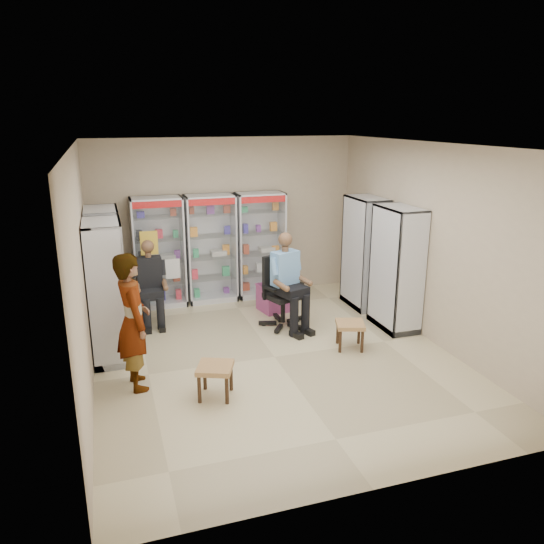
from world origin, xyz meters
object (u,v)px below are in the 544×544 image
object	(u,v)px
cabinet_back_mid	(211,249)
woven_stool_b	(215,381)
office_chair	(283,292)
standing_man	(133,322)
cabinet_back_right	(260,245)
seated_shopkeeper	(284,284)
cabinet_left_far	(106,271)
cabinet_right_far	(365,253)
cabinet_right_near	(396,269)
woven_stool_a	(350,335)
wooden_chair	(151,294)
pink_trunk	(274,298)
cabinet_back_left	(159,253)
cabinet_left_near	(107,292)

from	to	relation	value
cabinet_back_mid	woven_stool_b	world-z (taller)	cabinet_back_mid
office_chair	standing_man	size ratio (longest dim) A/B	0.66
cabinet_back_right	seated_shopkeeper	world-z (taller)	cabinet_back_right
cabinet_left_far	seated_shopkeeper	bearing A→B (deg)	74.66
cabinet_right_far	cabinet_right_near	world-z (taller)	same
office_chair	woven_stool_a	size ratio (longest dim) A/B	2.90
cabinet_right_near	woven_stool_a	distance (m)	1.43
cabinet_right_near	seated_shopkeeper	bearing A→B (deg)	72.33
cabinet_back_right	wooden_chair	world-z (taller)	cabinet_back_right
cabinet_back_right	seated_shopkeeper	bearing A→B (deg)	-93.18
wooden_chair	pink_trunk	xyz separation A→B (m)	(2.15, -0.16, -0.23)
woven_stool_a	standing_man	bearing A→B (deg)	-175.90
cabinet_back_mid	cabinet_right_far	size ratio (longest dim) A/B	1.00
seated_shopkeeper	standing_man	distance (m)	2.79
cabinet_back_right	cabinet_back_left	bearing A→B (deg)	180.00
wooden_chair	cabinet_left_far	bearing A→B (deg)	-163.61
cabinet_left_near	woven_stool_a	xyz separation A→B (m)	(3.41, -0.74, -0.80)
cabinet_left_far	office_chair	bearing A→B (deg)	75.63
cabinet_back_right	standing_man	world-z (taller)	cabinet_back_right
cabinet_right_near	cabinet_back_right	bearing A→B (deg)	36.16
standing_man	woven_stool_b	bearing A→B (deg)	-130.51
pink_trunk	standing_man	distance (m)	3.37
cabinet_right_near	office_chair	size ratio (longest dim) A/B	1.70
cabinet_left_near	woven_stool_a	world-z (taller)	cabinet_left_near
cabinet_back_left	woven_stool_b	world-z (taller)	cabinet_back_left
cabinet_right_near	woven_stool_a	bearing A→B (deg)	117.29
cabinet_left_far	pink_trunk	xyz separation A→B (m)	(2.83, 0.04, -0.76)
cabinet_back_left	woven_stool_a	size ratio (longest dim) A/B	4.92
office_chair	seated_shopkeeper	size ratio (longest dim) A/B	0.79
cabinet_left_far	cabinet_back_mid	bearing A→B (deg)	116.32
cabinet_back_mid	woven_stool_b	xyz separation A→B (m)	(-0.69, -3.58, -0.79)
office_chair	woven_stool_b	bearing A→B (deg)	-147.75
cabinet_back_mid	cabinet_left_far	world-z (taller)	same
woven_stool_a	standing_man	distance (m)	3.21
cabinet_right_far	cabinet_back_mid	bearing A→B (deg)	66.35
cabinet_left_near	woven_stool_a	bearing A→B (deg)	77.67
cabinet_back_right	seated_shopkeeper	xyz separation A→B (m)	(-0.09, -1.68, -0.25)
office_chair	seated_shopkeeper	xyz separation A→B (m)	(0.00, -0.05, 0.16)
cabinet_back_left	woven_stool_b	xyz separation A→B (m)	(0.26, -3.58, -0.79)
cabinet_left_far	office_chair	world-z (taller)	cabinet_left_far
cabinet_back_mid	woven_stool_b	bearing A→B (deg)	-100.98
cabinet_back_left	cabinet_right_near	distance (m)	4.18
wooden_chair	standing_man	distance (m)	2.34
cabinet_right_near	woven_stool_b	distance (m)	3.63
cabinet_right_far	cabinet_left_near	distance (m)	4.55
cabinet_left_far	wooden_chair	world-z (taller)	cabinet_left_far
office_chair	pink_trunk	world-z (taller)	office_chair
cabinet_back_left	wooden_chair	world-z (taller)	cabinet_back_left
cabinet_right_near	cabinet_left_far	world-z (taller)	same
cabinet_left_near	office_chair	distance (m)	2.80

